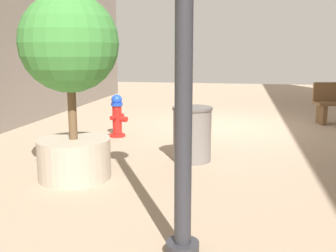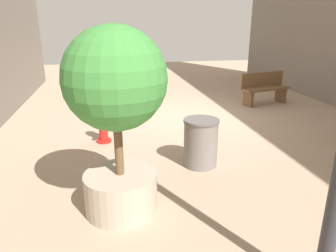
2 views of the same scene
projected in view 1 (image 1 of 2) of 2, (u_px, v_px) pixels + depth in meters
ground_plane at (230, 127)px, 8.86m from camera, size 23.40×23.40×0.00m
fire_hydrant at (117, 116)px, 7.79m from camera, size 0.38×0.41×0.84m
planter_tree at (70, 67)px, 5.05m from camera, size 1.25×1.25×2.40m
trash_bin at (192, 134)px, 6.09m from camera, size 0.61×0.61×0.84m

